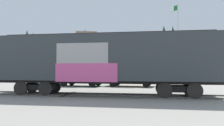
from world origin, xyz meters
TOP-DOWN VIEW (x-y plane):
  - ground_plane at (0.00, 0.00)m, footprint 260.00×260.00m
  - track at (-0.16, 0.04)m, footprint 59.95×5.97m
  - freight_car at (0.43, -0.00)m, footprint 14.52×3.86m
  - flagpole at (7.95, 13.31)m, footprint 0.85×1.02m
  - hillside at (-0.01, 71.71)m, footprint 127.42×37.40m
  - parked_car_green at (-2.70, 6.97)m, footprint 4.47×2.55m
  - parked_car_tan at (2.15, 7.08)m, footprint 4.89×2.71m

SIDE VIEW (x-z plane):
  - ground_plane at x=0.00m, z-range 0.00..0.00m
  - track at x=-0.16m, z-range 0.00..0.08m
  - parked_car_tan at x=2.15m, z-range 0.02..1.55m
  - parked_car_green at x=-2.70m, z-range -0.01..1.61m
  - freight_car at x=0.43m, z-range 0.30..4.36m
  - hillside at x=-0.01m, z-range -2.36..13.73m
  - flagpole at x=7.95m, z-range 0.91..10.74m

